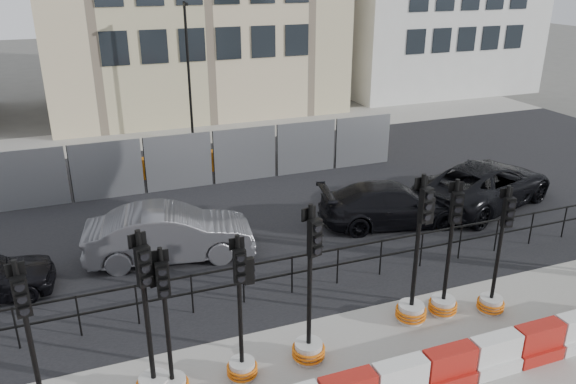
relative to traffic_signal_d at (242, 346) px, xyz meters
name	(u,v)px	position (x,y,z in m)	size (l,w,h in m)	color
ground	(311,320)	(1.96, 1.25, -0.72)	(120.00, 120.00, 0.00)	#51514C
road	(229,205)	(1.96, 8.25, -0.71)	(40.00, 14.00, 0.03)	black
sidewalk_far	(178,135)	(1.96, 17.25, -0.71)	(40.00, 4.00, 0.02)	gray
kerb_railing	(292,268)	(1.96, 2.45, -0.03)	(18.00, 0.04, 1.00)	black
heras_fencing	(208,160)	(1.94, 11.04, -0.04)	(14.33, 1.72, 2.00)	gray
lamp_post_far	(189,68)	(2.46, 16.23, 2.50)	(0.12, 0.56, 6.00)	black
traffic_signal_b	(153,360)	(-1.63, 0.10, 0.08)	(0.66, 0.66, 3.36)	beige
traffic_signal_c	(171,367)	(-1.33, -0.01, -0.09)	(0.60, 0.60, 3.03)	beige
traffic_signal_d	(242,346)	(0.00, 0.00, 0.00)	(0.60, 0.60, 3.02)	beige
traffic_signal_e	(309,331)	(1.38, 0.02, -0.02)	(0.67, 0.67, 3.38)	beige
traffic_signal_f	(414,288)	(4.02, 0.45, 0.11)	(0.68, 0.68, 3.47)	beige
traffic_signal_g	(445,288)	(4.83, 0.43, -0.05)	(0.64, 0.64, 3.26)	beige
traffic_signal_h	(493,288)	(5.89, 0.11, -0.08)	(0.61, 0.61, 3.09)	beige
car_b	(170,234)	(-0.44, 5.27, 0.01)	(4.58, 2.17, 1.45)	#4A4B4F
car_c	(392,204)	(6.24, 5.07, -0.07)	(4.71, 2.63, 1.29)	black
car_d	(485,184)	(9.85, 5.32, 0.00)	(5.71, 3.90, 1.45)	black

